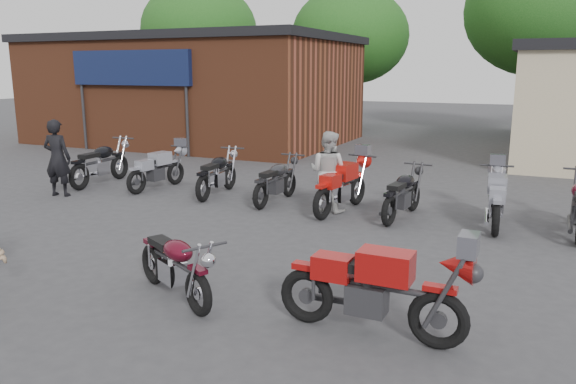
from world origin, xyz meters
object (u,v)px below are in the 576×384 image
at_px(sportbike, 374,285).
at_px(helmet, 164,260).
at_px(vintage_motorcycle, 175,261).
at_px(row_bike_0, 101,161).
at_px(row_bike_3, 276,179).
at_px(row_bike_1, 157,167).
at_px(row_bike_2, 217,171).
at_px(person_dark, 57,158).
at_px(row_bike_4, 342,183).
at_px(row_bike_6, 496,196).
at_px(person_light, 328,172).
at_px(row_bike_5, 403,191).

xyz_separation_m(sportbike, helmet, (-3.52, 0.83, -0.49)).
xyz_separation_m(vintage_motorcycle, row_bike_0, (-6.24, 5.46, 0.09)).
xyz_separation_m(helmet, row_bike_3, (-0.30, 4.60, 0.43)).
distance_m(row_bike_0, row_bike_3, 5.08).
xyz_separation_m(row_bike_1, row_bike_2, (1.75, 0.02, 0.02)).
relative_size(sportbike, person_dark, 1.16).
distance_m(row_bike_4, row_bike_6, 3.07).
bearing_deg(row_bike_4, vintage_motorcycle, -176.04).
xyz_separation_m(vintage_motorcycle, row_bike_1, (-4.52, 5.58, 0.02)).
height_order(row_bike_2, row_bike_3, row_bike_2).
bearing_deg(row_bike_3, vintage_motorcycle, -166.10).
bearing_deg(person_light, row_bike_5, -169.92).
bearing_deg(row_bike_4, row_bike_2, 93.79).
xyz_separation_m(row_bike_1, row_bike_3, (3.36, -0.08, -0.00)).
distance_m(vintage_motorcycle, row_bike_3, 5.62).
bearing_deg(vintage_motorcycle, row_bike_5, 99.97).
bearing_deg(row_bike_0, row_bike_2, -90.55).
relative_size(vintage_motorcycle, row_bike_3, 0.96).
distance_m(person_dark, row_bike_4, 6.77).
xyz_separation_m(person_light, row_bike_4, (0.29, 0.06, -0.24)).
distance_m(row_bike_1, row_bike_3, 3.36).
distance_m(vintage_motorcycle, row_bike_6, 6.52).
height_order(row_bike_0, row_bike_1, row_bike_0).
height_order(vintage_motorcycle, row_bike_6, row_bike_6).
height_order(vintage_motorcycle, row_bike_0, row_bike_0).
bearing_deg(helmet, vintage_motorcycle, -45.96).
distance_m(person_dark, person_light, 6.46).
distance_m(sportbike, row_bike_3, 6.63).
xyz_separation_m(row_bike_3, row_bike_4, (1.62, -0.19, 0.06)).
xyz_separation_m(helmet, row_bike_6, (4.38, 4.59, 0.46)).
bearing_deg(vintage_motorcycle, sportbike, 29.75).
distance_m(person_light, row_bike_5, 1.62).
relative_size(row_bike_2, row_bike_4, 0.94).
relative_size(helmet, row_bike_5, 0.14).
relative_size(sportbike, row_bike_1, 1.12).
bearing_deg(helmet, row_bike_3, 93.72).
height_order(vintage_motorcycle, sportbike, sportbike).
distance_m(sportbike, row_bike_2, 7.74).
bearing_deg(row_bike_5, person_dark, 106.80).
relative_size(row_bike_0, row_bike_1, 1.13).
bearing_deg(row_bike_5, sportbike, -163.35).
relative_size(person_dark, person_light, 1.07).
bearing_deg(person_light, row_bike_6, -168.77).
xyz_separation_m(vintage_motorcycle, row_bike_6, (3.52, 5.49, 0.05)).
relative_size(vintage_motorcycle, person_dark, 1.00).
bearing_deg(vintage_motorcycle, row_bike_2, 144.56).
height_order(row_bike_1, row_bike_5, row_bike_5).
relative_size(vintage_motorcycle, row_bike_1, 0.96).
distance_m(helmet, row_bike_6, 6.36).
xyz_separation_m(row_bike_4, row_bike_6, (3.06, 0.18, -0.03)).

